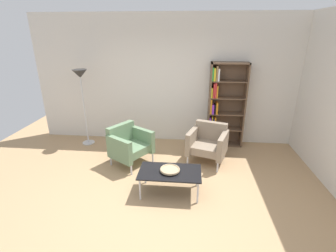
{
  "coord_description": "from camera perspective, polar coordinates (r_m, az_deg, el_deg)",
  "views": [
    {
      "loc": [
        0.44,
        -3.13,
        2.48
      ],
      "look_at": [
        0.06,
        0.84,
        0.95
      ],
      "focal_mm": 26.06,
      "sensor_mm": 36.0,
      "label": 1
    }
  ],
  "objects": [
    {
      "name": "ground_plane",
      "position": [
        4.02,
        -2.08,
        -17.15
      ],
      "size": [
        8.32,
        8.32,
        0.0
      ],
      "primitive_type": "plane",
      "color": "tan"
    },
    {
      "name": "decorative_bowl",
      "position": [
        3.96,
        0.46,
        -10.14
      ],
      "size": [
        0.32,
        0.32,
        0.05
      ],
      "color": "tan",
      "rests_on": "coffee_table_low"
    },
    {
      "name": "coffee_table_low",
      "position": [
        3.99,
        0.46,
        -10.96
      ],
      "size": [
        1.0,
        0.56,
        0.4
      ],
      "color": "black",
      "rests_on": "ground_plane"
    },
    {
      "name": "floor_lamp_torchiere",
      "position": [
        5.75,
        -19.68,
        9.45
      ],
      "size": [
        0.32,
        0.32,
        1.74
      ],
      "color": "silver",
      "rests_on": "ground_plane"
    },
    {
      "name": "plaster_back_panel",
      "position": [
        5.7,
        0.98,
        10.59
      ],
      "size": [
        6.4,
        0.12,
        2.9
      ],
      "primitive_type": "cube",
      "color": "silver",
      "rests_on": "ground_plane"
    },
    {
      "name": "armchair_corner_red",
      "position": [
        4.98,
        9.33,
        -3.82
      ],
      "size": [
        0.88,
        0.84,
        0.78
      ],
      "rotation": [
        0.0,
        0.0,
        -0.32
      ],
      "color": "gray",
      "rests_on": "ground_plane"
    },
    {
      "name": "armchair_near_window",
      "position": [
        4.9,
        -9.11,
        -4.19
      ],
      "size": [
        0.92,
        0.94,
        0.78
      ],
      "rotation": [
        0.0,
        0.0,
        1.0
      ],
      "color": "slate",
      "rests_on": "ground_plane"
    },
    {
      "name": "bookshelf_tall",
      "position": [
        5.64,
        12.63,
        4.53
      ],
      "size": [
        0.8,
        0.3,
        1.9
      ],
      "color": "brown",
      "rests_on": "ground_plane"
    }
  ]
}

